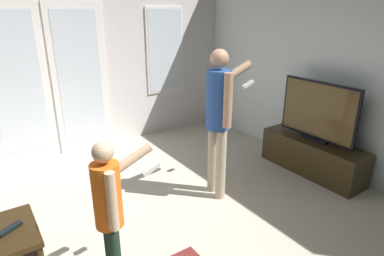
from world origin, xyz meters
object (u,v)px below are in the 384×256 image
object	(u,v)px
tv_stand	(312,156)
person_child	(110,207)
person_adult	(219,112)
tv_remote_black	(10,229)
flat_screen_tv	(318,111)

from	to	relation	value
tv_stand	person_child	distance (m)	2.82
person_adult	person_child	world-z (taller)	person_adult
tv_stand	tv_remote_black	xyz separation A→B (m)	(-3.33, 0.04, 0.30)
person_adult	tv_remote_black	size ratio (longest dim) A/B	9.37
tv_remote_black	person_adult	bearing A→B (deg)	-23.80
tv_stand	person_adult	bearing A→B (deg)	168.51
flat_screen_tv	person_adult	size ratio (longest dim) A/B	0.63
flat_screen_tv	person_adult	bearing A→B (deg)	168.65
flat_screen_tv	person_child	size ratio (longest dim) A/B	0.85
tv_stand	person_child	world-z (taller)	person_child
person_adult	flat_screen_tv	bearing A→B (deg)	-11.35
tv_stand	tv_remote_black	bearing A→B (deg)	179.37
tv_stand	flat_screen_tv	bearing A→B (deg)	114.92
person_child	tv_remote_black	xyz separation A→B (m)	(-0.58, 0.42, -0.19)
tv_stand	flat_screen_tv	size ratio (longest dim) A/B	1.30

